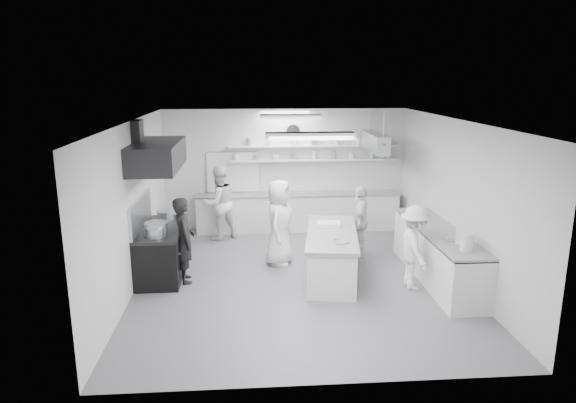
{
  "coord_description": "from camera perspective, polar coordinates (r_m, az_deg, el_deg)",
  "views": [
    {
      "loc": [
        -0.89,
        -9.17,
        3.79
      ],
      "look_at": [
        -0.14,
        0.6,
        1.38
      ],
      "focal_mm": 32.02,
      "sensor_mm": 36.0,
      "label": 1
    }
  ],
  "objects": [
    {
      "name": "bowl_island_a",
      "position": [
        9.23,
        5.92,
        -4.59
      ],
      "size": [
        0.31,
        0.31,
        0.07
      ],
      "primitive_type": "imported",
      "rotation": [
        0.0,
        0.0,
        0.09
      ],
      "color": "#AEB4BC",
      "rests_on": "prep_island"
    },
    {
      "name": "ceiling",
      "position": [
        9.25,
        1.19,
        8.99
      ],
      "size": [
        6.0,
        7.0,
        0.02
      ],
      "primitive_type": "cube",
      "color": "white",
      "rests_on": "wall_back"
    },
    {
      "name": "wall_clock",
      "position": [
        12.75,
        0.58,
        7.79
      ],
      "size": [
        0.32,
        0.05,
        0.32
      ],
      "primitive_type": "cylinder",
      "rotation": [
        1.57,
        0.0,
        0.0
      ],
      "color": "silver",
      "rests_on": "wall_back"
    },
    {
      "name": "prep_island",
      "position": [
        9.94,
        4.84,
        -6.02
      ],
      "size": [
        1.2,
        2.4,
        0.85
      ],
      "primitive_type": "cube",
      "rotation": [
        0.0,
        0.0,
        -0.15
      ],
      "color": "silver",
      "rests_on": "floor"
    },
    {
      "name": "wall_left",
      "position": [
        9.69,
        -16.81,
        -0.44
      ],
      "size": [
        0.04,
        7.0,
        3.0
      ],
      "primitive_type": "cube",
      "color": "silver",
      "rests_on": "floor"
    },
    {
      "name": "pass_through_window",
      "position": [
        12.87,
        -6.12,
        3.27
      ],
      "size": [
        1.3,
        0.04,
        1.0
      ],
      "primitive_type": "cube",
      "color": "black",
      "rests_on": "wall_back"
    },
    {
      "name": "back_counter",
      "position": [
        12.87,
        1.1,
        -1.18
      ],
      "size": [
        5.0,
        0.6,
        0.92
      ],
      "primitive_type": "cube",
      "color": "silver",
      "rests_on": "floor"
    },
    {
      "name": "floor",
      "position": [
        9.97,
        1.1,
        -8.58
      ],
      "size": [
        6.0,
        7.0,
        0.02
      ],
      "primitive_type": "cube",
      "color": "slate",
      "rests_on": "ground"
    },
    {
      "name": "wall_back",
      "position": [
        12.91,
        -0.33,
        3.6
      ],
      "size": [
        6.0,
        0.04,
        3.0
      ],
      "primitive_type": "cube",
      "color": "silver",
      "rests_on": "floor"
    },
    {
      "name": "cook_island_right",
      "position": [
        11.08,
        8.02,
        -2.15
      ],
      "size": [
        0.64,
        0.97,
        1.53
      ],
      "primitive_type": "imported",
      "rotation": [
        0.0,
        0.0,
        -1.89
      ],
      "color": "white",
      "rests_on": "floor"
    },
    {
      "name": "shelf_upper",
      "position": [
        12.76,
        2.86,
        6.19
      ],
      "size": [
        4.2,
        0.26,
        0.04
      ],
      "primitive_type": "cube",
      "color": "silver",
      "rests_on": "wall_back"
    },
    {
      "name": "light_fixture_rear",
      "position": [
        11.04,
        0.28,
        9.41
      ],
      "size": [
        1.3,
        0.25,
        0.1
      ],
      "primitive_type": "cube",
      "color": "silver",
      "rests_on": "ceiling"
    },
    {
      "name": "cook_back",
      "position": [
        12.16,
        -7.68,
        -0.15
      ],
      "size": [
        1.08,
        1.02,
        1.76
      ],
      "primitive_type": "imported",
      "rotation": [
        0.0,
        0.0,
        -2.58
      ],
      "color": "white",
      "rests_on": "floor"
    },
    {
      "name": "exhaust_hood",
      "position": [
        9.83,
        -14.39,
        4.98
      ],
      "size": [
        0.85,
        2.0,
        0.5
      ],
      "primitive_type": "cube",
      "color": "black",
      "rests_on": "wall_left"
    },
    {
      "name": "cook_right",
      "position": [
        9.56,
        13.88,
        -4.97
      ],
      "size": [
        0.58,
        1.0,
        1.55
      ],
      "primitive_type": "imported",
      "rotation": [
        0.0,
        0.0,
        1.58
      ],
      "color": "white",
      "rests_on": "floor"
    },
    {
      "name": "bowl_island_b",
      "position": [
        9.81,
        3.64,
        -3.48
      ],
      "size": [
        0.23,
        0.23,
        0.06
      ],
      "primitive_type": "imported",
      "rotation": [
        0.0,
        0.0,
        0.32
      ],
      "color": "silver",
      "rests_on": "prep_island"
    },
    {
      "name": "cook_island_left",
      "position": [
        10.45,
        -0.97,
        -2.33
      ],
      "size": [
        0.8,
        0.99,
        1.76
      ],
      "primitive_type": "imported",
      "rotation": [
        0.0,
        0.0,
        1.25
      ],
      "color": "white",
      "rests_on": "floor"
    },
    {
      "name": "stove",
      "position": [
        10.28,
        -13.75,
        -5.54
      ],
      "size": [
        0.8,
        1.8,
        0.9
      ],
      "primitive_type": "cube",
      "color": "black",
      "rests_on": "floor"
    },
    {
      "name": "shelf_lower",
      "position": [
        12.81,
        2.84,
        4.64
      ],
      "size": [
        4.2,
        0.26,
        0.04
      ],
      "primitive_type": "cube",
      "color": "silver",
      "rests_on": "wall_back"
    },
    {
      "name": "wall_right",
      "position": [
        10.22,
        18.13,
        0.19
      ],
      "size": [
        0.04,
        7.0,
        3.0
      ],
      "primitive_type": "cube",
      "color": "silver",
      "rests_on": "floor"
    },
    {
      "name": "bowl_right",
      "position": [
        9.5,
        17.8,
        -4.11
      ],
      "size": [
        0.26,
        0.26,
        0.06
      ],
      "primitive_type": "imported",
      "rotation": [
        0.0,
        0.0,
        -0.02
      ],
      "color": "silver",
      "rests_on": "right_counter"
    },
    {
      "name": "stove_pot",
      "position": [
        9.65,
        -14.4,
        -3.09
      ],
      "size": [
        0.43,
        0.43,
        0.29
      ],
      "primitive_type": "cylinder",
      "color": "#AEB4BC",
      "rests_on": "stove"
    },
    {
      "name": "cook_stove",
      "position": [
        9.76,
        -11.46,
        -4.21
      ],
      "size": [
        0.52,
        0.67,
        1.63
      ],
      "primitive_type": "imported",
      "rotation": [
        0.0,
        0.0,
        1.81
      ],
      "color": "black",
      "rests_on": "floor"
    },
    {
      "name": "right_counter",
      "position": [
        10.2,
        16.29,
        -5.75
      ],
      "size": [
        0.74,
        3.3,
        0.94
      ],
      "primitive_type": "cube",
      "color": "silver",
      "rests_on": "floor"
    },
    {
      "name": "wall_front",
      "position": [
        6.18,
        4.26,
        -7.94
      ],
      "size": [
        6.0,
        0.04,
        3.0
      ],
      "primitive_type": "cube",
      "color": "silver",
      "rests_on": "floor"
    },
    {
      "name": "light_fixture_front",
      "position": [
        7.47,
        2.52,
        7.3
      ],
      "size": [
        1.3,
        0.25,
        0.1
      ],
      "primitive_type": "cube",
      "color": "silver",
      "rests_on": "ceiling"
    },
    {
      "name": "pot_rack",
      "position": [
        12.02,
        9.65,
        6.51
      ],
      "size": [
        0.3,
        1.6,
        0.4
      ],
      "primitive_type": "cube",
      "color": "#AEB4BC",
      "rests_on": "ceiling"
    }
  ]
}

